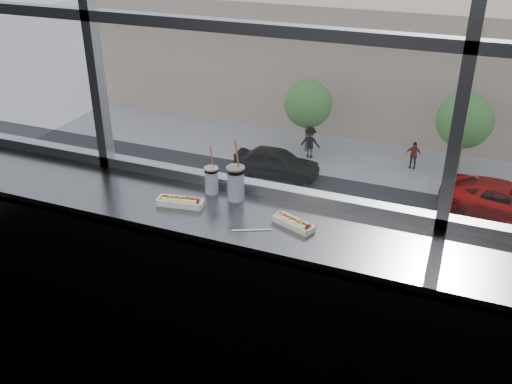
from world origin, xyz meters
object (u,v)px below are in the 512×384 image
at_px(hotdog_tray_left, 180,201).
at_px(car_near_b, 254,235).
at_px(soda_cup_left, 212,179).
at_px(car_near_a, 99,204).
at_px(car_far_b, 504,195).
at_px(soda_cup_right, 236,182).
at_px(tree_center, 465,121).
at_px(pedestrian_a, 310,140).
at_px(hotdog_tray_right, 294,222).
at_px(wrapper, 166,198).
at_px(loose_straw, 252,230).
at_px(car_far_a, 277,158).
at_px(pedestrian_b, 414,152).
at_px(tree_left, 308,104).

height_order(hotdog_tray_left, car_near_b, hotdog_tray_left).
bearing_deg(soda_cup_left, car_near_a, 131.46).
distance_m(soda_cup_left, car_far_b, 26.69).
distance_m(soda_cup_right, tree_center, 29.54).
bearing_deg(car_near_a, pedestrian_a, -25.56).
bearing_deg(pedestrian_a, soda_cup_right, 105.81).
height_order(hotdog_tray_right, car_near_b, hotdog_tray_right).
bearing_deg(pedestrian_a, wrapper, 105.05).
xyz_separation_m(loose_straw, car_far_a, (-8.85, 24.40, -10.97)).
bearing_deg(soda_cup_left, car_far_a, 109.39).
xyz_separation_m(loose_straw, car_far_b, (2.68, 24.40, -10.97)).
height_order(hotdog_tray_left, car_far_a, hotdog_tray_left).
relative_size(wrapper, car_far_b, 0.02).
bearing_deg(wrapper, car_near_b, 111.15).
relative_size(soda_cup_left, car_near_a, 0.05).
distance_m(pedestrian_b, tree_center, 3.23).
distance_m(hotdog_tray_right, tree_center, 29.67).
bearing_deg(hotdog_tray_left, soda_cup_left, 55.96).
height_order(soda_cup_right, tree_left, soda_cup_right).
bearing_deg(soda_cup_left, hotdog_tray_right, -18.03).
distance_m(wrapper, pedestrian_a, 30.46).
height_order(soda_cup_left, wrapper, soda_cup_left).
relative_size(loose_straw, tree_left, 0.05).
bearing_deg(tree_center, car_far_a, -156.26).
distance_m(hotdog_tray_right, car_far_a, 28.14).
distance_m(hotdog_tray_left, hotdog_tray_right, 0.63).
xyz_separation_m(wrapper, car_near_b, (-6.30, 16.29, -10.92)).
relative_size(car_near_b, car_far_a, 1.05).
height_order(wrapper, car_near_b, wrapper).
xyz_separation_m(car_far_b, car_near_a, (-17.27, -8.00, -0.07)).
bearing_deg(hotdog_tray_left, loose_straw, -21.90).
xyz_separation_m(wrapper, tree_center, (0.80, 28.29, -8.94)).
relative_size(wrapper, pedestrian_b, 0.05).
height_order(hotdog_tray_right, loose_straw, hotdog_tray_right).
bearing_deg(wrapper, car_far_b, 82.42).
relative_size(hotdog_tray_left, pedestrian_a, 0.12).
height_order(soda_cup_right, loose_straw, soda_cup_right).
relative_size(pedestrian_a, tree_left, 0.51).
xyz_separation_m(hotdog_tray_right, soda_cup_left, (-0.54, 0.18, 0.06)).
bearing_deg(tree_left, hotdog_tray_left, -74.26).
relative_size(loose_straw, car_near_a, 0.03).
distance_m(car_far_b, pedestrian_a, 11.07).
relative_size(soda_cup_right, tree_center, 0.08).
height_order(soda_cup_right, car_near_b, soda_cup_right).
height_order(hotdog_tray_left, soda_cup_right, soda_cup_right).
bearing_deg(car_far_a, wrapper, -163.63).
relative_size(hotdog_tray_left, soda_cup_right, 0.71).
distance_m(pedestrian_a, tree_left, 2.08).
relative_size(car_near_b, tree_center, 1.45).
height_order(car_far_b, car_far_a, car_far_b).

